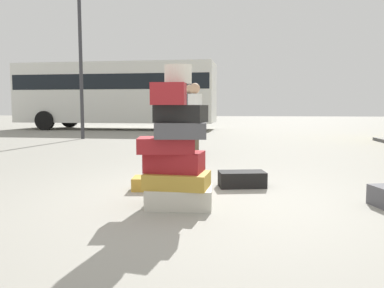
# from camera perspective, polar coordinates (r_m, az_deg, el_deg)

# --- Properties ---
(ground_plane) EXTENTS (80.00, 80.00, 0.00)m
(ground_plane) POSITION_cam_1_polar(r_m,az_deg,el_deg) (4.43, 0.28, -9.01)
(ground_plane) COLOR gray
(suitcase_tower) EXTENTS (0.85, 0.66, 1.56)m
(suitcase_tower) POSITION_cam_1_polar(r_m,az_deg,el_deg) (4.24, -2.34, -1.63)
(suitcase_tower) COLOR beige
(suitcase_tower) RESTS_ON ground
(suitcase_tan_behind_tower) EXTENTS (0.82, 0.44, 0.17)m
(suitcase_tan_behind_tower) POSITION_cam_1_polar(r_m,az_deg,el_deg) (5.23, -4.44, -5.81)
(suitcase_tan_behind_tower) COLOR #B28C33
(suitcase_tan_behind_tower) RESTS_ON ground
(suitcase_black_white_trunk) EXTENTS (0.69, 0.46, 0.22)m
(suitcase_black_white_trunk) POSITION_cam_1_polar(r_m,az_deg,el_deg) (5.42, 7.40, -5.18)
(suitcase_black_white_trunk) COLOR black
(suitcase_black_white_trunk) RESTS_ON ground
(person_bearded_onlooker) EXTENTS (0.30, 0.33, 1.60)m
(person_bearded_onlooker) POSITION_cam_1_polar(r_m,az_deg,el_deg) (8.06, 0.41, 4.40)
(person_bearded_onlooker) COLOR brown
(person_bearded_onlooker) RESTS_ON ground
(person_tourist_with_camera) EXTENTS (0.30, 0.33, 1.63)m
(person_tourist_with_camera) POSITION_cam_1_polar(r_m,az_deg,el_deg) (9.18, -0.34, 4.69)
(person_tourist_with_camera) COLOR black
(person_tourist_with_camera) RESTS_ON ground
(parked_bus) EXTENTS (9.63, 2.98, 3.15)m
(parked_bus) POSITION_cam_1_polar(r_m,az_deg,el_deg) (19.25, -11.10, 7.62)
(parked_bus) COLOR silver
(parked_bus) RESTS_ON ground
(lamp_post) EXTENTS (0.36, 0.36, 6.22)m
(lamp_post) POSITION_cam_1_polar(r_m,az_deg,el_deg) (14.11, -16.30, 17.36)
(lamp_post) COLOR #333338
(lamp_post) RESTS_ON ground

